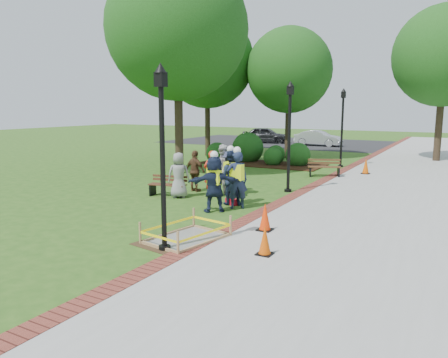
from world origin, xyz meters
The scene contains 34 objects.
ground centered at (0.00, 0.00, 0.00)m, with size 100.00×100.00×0.00m, color #285116.
sidewalk centered at (5.00, 10.00, 0.01)m, with size 6.00×60.00×0.02m, color #9E9E99.
brick_edging centered at (1.75, 10.00, 0.01)m, with size 0.50×60.00×0.03m, color maroon.
mulch_bed centered at (-3.00, 12.00, 0.02)m, with size 7.00×3.00×0.05m, color #381E0F.
parking_lot centered at (0.00, 27.00, 0.00)m, with size 36.00×12.00×0.01m, color black.
wet_concrete_pad centered at (1.29, -2.13, 0.23)m, with size 2.08×2.56×0.55m.
bench_near centered at (-2.35, 2.00, 0.24)m, with size 1.47×0.71×0.76m.
bench_far centered at (1.42, 9.33, 0.26)m, with size 1.59×1.03×0.82m.
cone_front centered at (3.46, -2.22, 0.33)m, with size 0.35×0.35×0.69m.
cone_back centered at (2.68, -0.44, 0.37)m, with size 0.39×0.39×0.77m.
cone_far centered at (2.99, 11.06, 0.38)m, with size 0.40×0.40×0.78m.
toolbox centered at (0.41, 1.90, 0.11)m, with size 0.43×0.24×0.22m, color #B60E1C.
lamp_near centered at (1.25, -3.00, 2.48)m, with size 0.28×0.28×4.26m.
lamp_mid centered at (1.25, 5.00, 2.48)m, with size 0.28×0.28×4.26m.
lamp_far centered at (1.25, 13.00, 2.48)m, with size 0.28×0.28×4.26m.
tree_left centered at (-5.22, 6.89, 6.93)m, with size 6.80×6.80×10.34m.
tree_back centered at (-2.84, 15.55, 5.51)m, with size 5.35×5.35×8.19m.
tree_right centered at (5.67, 18.57, 6.21)m, with size 5.96×5.96×9.21m.
tree_far centered at (-8.09, 14.32, 6.22)m, with size 6.17×6.17×9.31m.
shrub_a centered at (-5.66, 11.37, 0.00)m, with size 1.29×1.29×1.29m, color #193F12.
shrub_b centered at (-4.26, 12.66, 0.00)m, with size 1.90×1.90×1.90m, color #193F12.
shrub_c centered at (-2.27, 11.86, 0.00)m, with size 1.08×1.08×1.08m, color #193F12.
shrub_d centered at (-0.97, 12.33, 0.00)m, with size 1.40×1.40×1.40m, color #193F12.
shrub_e centered at (-2.60, 13.06, 0.00)m, with size 1.12×1.12×1.12m, color #193F12.
casual_person_a centered at (-1.84, 2.01, 0.83)m, with size 0.63×0.55×1.66m.
casual_person_b centered at (-0.84, 2.70, 0.86)m, with size 0.64×0.52×1.72m.
casual_person_c centered at (-0.88, 3.62, 0.94)m, with size 0.70×0.57×1.87m.
casual_person_d centered at (-1.94, 3.27, 0.81)m, with size 0.57×0.42×1.62m.
casual_person_e centered at (-0.41, 3.30, 0.84)m, with size 0.64×0.59×1.68m.
hivis_worker_a centered at (0.39, 0.77, 0.96)m, with size 0.68×0.64×1.94m.
hivis_worker_b centered at (0.81, 1.51, 1.00)m, with size 0.72×0.66×2.04m.
hivis_worker_c centered at (0.34, 1.95, 0.99)m, with size 0.70×0.58×2.02m.
parked_car_a centered at (-8.71, 25.43, 0.00)m, with size 4.77×2.07×1.56m, color #2B2C2E.
parked_car_b centered at (-3.69, 24.91, 0.00)m, with size 4.30×1.87×1.40m, color silver.
Camera 1 is at (7.25, -10.89, 3.33)m, focal length 35.00 mm.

